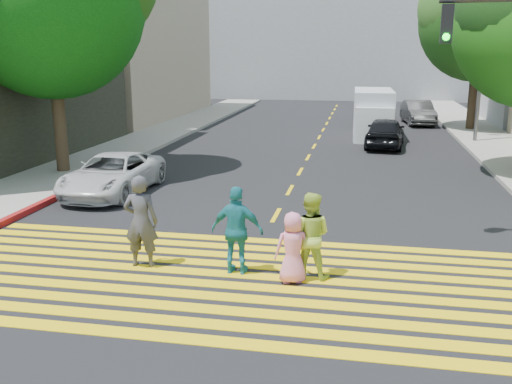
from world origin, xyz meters
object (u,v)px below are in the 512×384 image
(pedestrian_man, at_px, (141,222))
(white_van, at_px, (373,115))
(dark_car_near, at_px, (385,132))
(pedestrian_child, at_px, (293,248))
(pedestrian_extra, at_px, (237,231))
(dark_car_parked, at_px, (418,112))
(silver_car, at_px, (379,111))
(pedestrian_woman, at_px, (310,235))
(tree_right_far, at_px, (482,15))
(white_sedan, at_px, (112,174))

(pedestrian_man, height_order, white_van, white_van)
(dark_car_near, bearing_deg, pedestrian_child, 87.76)
(pedestrian_extra, xyz_separation_m, dark_car_parked, (5.70, 25.98, -0.19))
(pedestrian_man, relative_size, silver_car, 0.48)
(dark_car_parked, xyz_separation_m, white_van, (-2.83, -6.10, 0.44))
(pedestrian_woman, distance_m, pedestrian_extra, 1.46)
(tree_right_far, height_order, dark_car_parked, tree_right_far)
(pedestrian_extra, xyz_separation_m, silver_car, (3.38, 28.03, -0.31))
(pedestrian_child, bearing_deg, dark_car_parked, -119.23)
(pedestrian_extra, bearing_deg, silver_car, -94.37)
(white_sedan, xyz_separation_m, white_van, (8.25, 14.05, 0.53))
(pedestrian_woman, distance_m, pedestrian_child, 0.48)
(white_van, bearing_deg, white_sedan, -121.71)
(tree_right_far, xyz_separation_m, pedestrian_child, (-7.29, -23.57, -5.64))
(silver_car, relative_size, white_van, 0.79)
(pedestrian_man, distance_m, white_van, 20.48)
(dark_car_near, bearing_deg, silver_car, -84.34)
(pedestrian_child, height_order, dark_car_parked, dark_car_parked)
(pedestrian_child, bearing_deg, white_van, -114.28)
(dark_car_near, distance_m, dark_car_parked, 9.56)
(pedestrian_extra, distance_m, white_sedan, 7.94)
(pedestrian_woman, relative_size, white_sedan, 0.38)
(pedestrian_woman, distance_m, dark_car_near, 16.73)
(tree_right_far, relative_size, pedestrian_child, 6.59)
(pedestrian_man, distance_m, pedestrian_woman, 3.53)
(tree_right_far, xyz_separation_m, dark_car_near, (-5.02, -6.63, -5.64))
(pedestrian_woman, xyz_separation_m, white_sedan, (-6.83, 5.76, -0.24))
(dark_car_parked, bearing_deg, pedestrian_extra, -108.33)
(white_sedan, bearing_deg, silver_car, 69.55)
(white_sedan, bearing_deg, pedestrian_child, -41.90)
(white_sedan, relative_size, dark_car_parked, 1.03)
(pedestrian_extra, distance_m, dark_car_parked, 26.60)
(silver_car, bearing_deg, dark_car_parked, 144.83)
(white_sedan, xyz_separation_m, silver_car, (8.75, 22.19, -0.03))
(tree_right_far, distance_m, white_van, 8.36)
(pedestrian_woman, bearing_deg, dark_car_near, -90.33)
(pedestrian_child, height_order, white_sedan, pedestrian_child)
(silver_car, bearing_deg, pedestrian_man, 85.23)
(pedestrian_extra, bearing_deg, white_van, -95.72)
(dark_car_near, bearing_deg, white_sedan, 56.37)
(pedestrian_man, bearing_deg, silver_car, -105.88)
(pedestrian_woman, bearing_deg, pedestrian_child, 53.90)
(pedestrian_woman, bearing_deg, silver_car, -87.49)
(dark_car_parked, bearing_deg, pedestrian_man, -112.60)
(pedestrian_woman, height_order, silver_car, pedestrian_woman)
(silver_car, relative_size, dark_car_parked, 0.94)
(pedestrian_woman, xyz_separation_m, white_van, (1.41, 19.80, 0.29))
(pedestrian_child, distance_m, dark_car_near, 17.10)
(pedestrian_child, distance_m, dark_car_parked, 26.62)
(dark_car_near, distance_m, white_van, 3.26)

